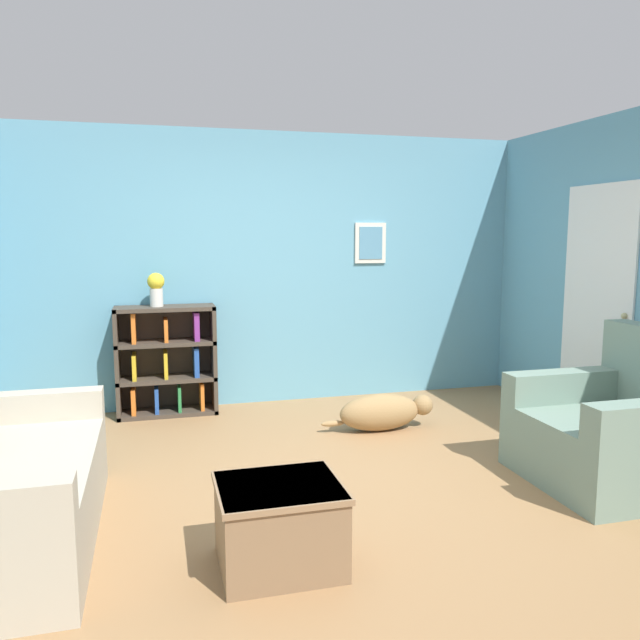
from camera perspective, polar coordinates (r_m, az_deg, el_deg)
name	(u,v)px	position (r m, az deg, el deg)	size (l,w,h in m)	color
ground_plane	(336,487)	(4.21, 1.46, -15.04)	(14.00, 14.00, 0.00)	#997047
wall_back	(271,269)	(6.08, -4.52, 4.66)	(5.60, 0.13, 2.60)	#609EB7
bookshelf	(167,361)	(5.87, -13.84, -3.67)	(0.89, 0.34, 1.00)	#42382D
recliner_chair	(619,431)	(4.63, 25.64, -9.13)	(1.01, 1.03, 1.01)	gray
coffee_table	(279,523)	(3.24, -3.72, -18.01)	(0.61, 0.53, 0.42)	#846647
dog	(383,412)	(5.32, 5.75, -8.34)	(0.98, 0.28, 0.31)	#9E7A4C
vase	(156,288)	(5.75, -14.76, 2.89)	(0.15, 0.15, 0.30)	silver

